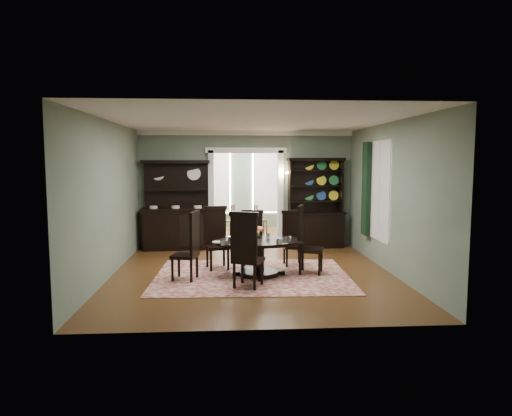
% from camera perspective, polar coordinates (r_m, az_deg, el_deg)
% --- Properties ---
extents(room, '(5.51, 6.01, 3.01)m').
position_cam_1_polar(room, '(8.91, -0.45, 1.70)').
color(room, '#583217').
rests_on(room, ground).
extents(parlor, '(3.51, 3.50, 3.01)m').
position_cam_1_polar(parlor, '(14.39, -1.70, 3.06)').
color(parlor, '#583217').
rests_on(parlor, ground).
extents(doorway_trim, '(2.08, 0.25, 2.57)m').
position_cam_1_polar(doorway_trim, '(11.86, -1.27, 2.94)').
color(doorway_trim, white).
rests_on(doorway_trim, floor).
extents(right_window, '(0.15, 1.47, 2.12)m').
position_cam_1_polar(right_window, '(10.29, 14.41, 2.21)').
color(right_window, white).
rests_on(right_window, wall_right).
extents(wall_sconce, '(0.27, 0.21, 0.21)m').
position_cam_1_polar(wall_sconce, '(11.78, 3.40, 4.24)').
color(wall_sconce, gold).
rests_on(wall_sconce, back_wall_right).
extents(rug, '(3.81, 2.93, 0.01)m').
position_cam_1_polar(rug, '(8.96, -0.49, -8.46)').
color(rug, maroon).
rests_on(rug, floor).
extents(dining_table, '(1.86, 1.79, 0.69)m').
position_cam_1_polar(dining_table, '(8.91, 0.33, -5.40)').
color(dining_table, black).
rests_on(dining_table, rug).
extents(centerpiece, '(1.53, 0.98, 0.25)m').
position_cam_1_polar(centerpiece, '(8.82, -0.21, -3.65)').
color(centerpiece, white).
rests_on(centerpiece, dining_table).
extents(chair_far_left, '(0.58, 0.56, 1.30)m').
position_cam_1_polar(chair_far_left, '(9.53, -4.99, -3.47)').
color(chair_far_left, black).
rests_on(chair_far_left, rug).
extents(chair_far_mid, '(0.50, 0.49, 1.21)m').
position_cam_1_polar(chair_far_mid, '(9.56, -0.49, -3.70)').
color(chair_far_mid, black).
rests_on(chair_far_mid, rug).
extents(chair_far_right, '(0.45, 0.43, 1.18)m').
position_cam_1_polar(chair_far_right, '(9.84, 4.56, -3.55)').
color(chair_far_right, black).
rests_on(chair_far_right, rug).
extents(chair_end_left, '(0.55, 0.57, 1.30)m').
position_cam_1_polar(chair_end_left, '(8.61, -8.22, -4.50)').
color(chair_end_left, black).
rests_on(chair_end_left, rug).
extents(chair_end_right, '(0.60, 0.62, 1.36)m').
position_cam_1_polar(chair_end_right, '(9.08, 6.18, -3.73)').
color(chair_end_right, black).
rests_on(chair_end_right, rug).
extents(chair_near, '(0.65, 0.64, 1.37)m').
position_cam_1_polar(chair_near, '(7.94, -1.28, -5.07)').
color(chair_near, black).
rests_on(chair_near, rug).
extents(sideboard, '(1.74, 0.70, 2.25)m').
position_cam_1_polar(sideboard, '(11.73, -9.95, -1.26)').
color(sideboard, black).
rests_on(sideboard, floor).
extents(welsh_dresser, '(1.52, 0.67, 2.31)m').
position_cam_1_polar(welsh_dresser, '(11.89, 7.46, -0.87)').
color(welsh_dresser, black).
rests_on(welsh_dresser, floor).
extents(parlor_table, '(0.76, 0.76, 0.70)m').
position_cam_1_polar(parlor_table, '(13.64, -0.60, -1.56)').
color(parlor_table, brown).
rests_on(parlor_table, parlor_floor).
extents(parlor_chair_left, '(0.44, 0.44, 0.95)m').
position_cam_1_polar(parlor_chair_left, '(13.56, -3.33, -1.40)').
color(parlor_chair_left, brown).
rests_on(parlor_chair_left, parlor_floor).
extents(parlor_chair_right, '(0.42, 0.41, 0.91)m').
position_cam_1_polar(parlor_chair_right, '(13.81, 0.37, -1.33)').
color(parlor_chair_right, brown).
rests_on(parlor_chair_right, parlor_floor).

